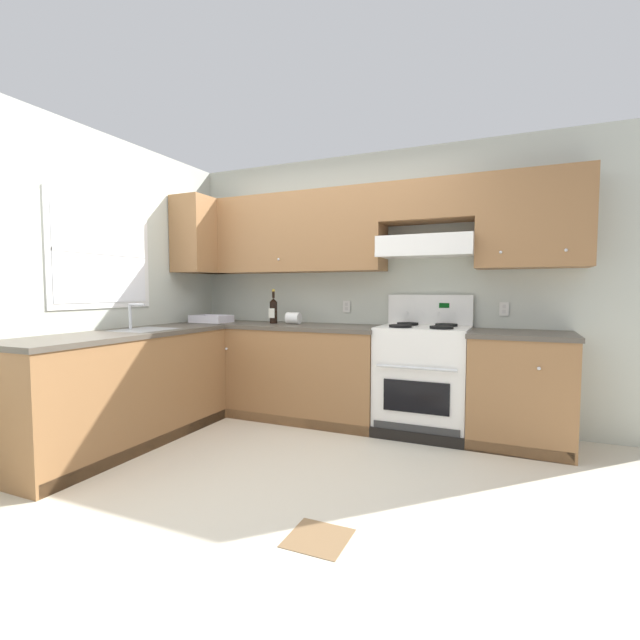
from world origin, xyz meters
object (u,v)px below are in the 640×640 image
object	(u,v)px
paper_towel_roll	(293,318)
wine_bottle	(273,310)
bowl	(211,320)
stove	(423,378)

from	to	relation	value
paper_towel_roll	wine_bottle	bearing A→B (deg)	-179.78
bowl	paper_towel_roll	world-z (taller)	paper_towel_roll
stove	paper_towel_roll	distance (m)	1.37
wine_bottle	bowl	xyz separation A→B (m)	(-0.65, -0.14, -0.11)
stove	wine_bottle	size ratio (longest dim) A/B	3.51
wine_bottle	bowl	bearing A→B (deg)	-167.69
stove	bowl	size ratio (longest dim) A/B	3.20
stove	bowl	world-z (taller)	stove
wine_bottle	bowl	world-z (taller)	wine_bottle
bowl	paper_towel_roll	bearing A→B (deg)	9.29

